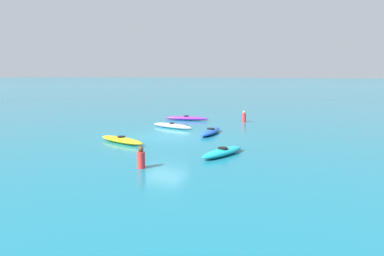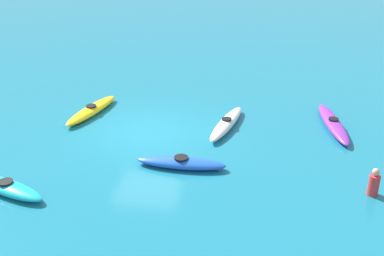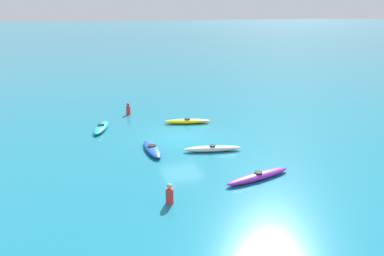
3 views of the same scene
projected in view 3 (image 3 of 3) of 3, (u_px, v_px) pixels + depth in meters
name	position (u px, v px, depth m)	size (l,w,h in m)	color
ground_plane	(181.00, 137.00, 22.51)	(600.00, 600.00, 0.00)	#19728C
kayak_white	(212.00, 149.00, 20.16)	(1.31, 3.28, 0.37)	white
kayak_purple	(258.00, 176.00, 16.81)	(1.20, 3.63, 0.37)	purple
kayak_blue	(152.00, 148.00, 20.18)	(2.93, 0.74, 0.37)	blue
kayak_cyan	(101.00, 127.00, 23.81)	(2.89, 1.63, 0.37)	#19B7C6
kayak_yellow	(187.00, 121.00, 25.17)	(1.50, 3.26, 0.37)	yellow
person_near_shore	(170.00, 195.00, 14.64)	(0.33, 0.33, 0.88)	red
person_by_kayaks	(128.00, 109.00, 27.35)	(0.35, 0.35, 0.88)	red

